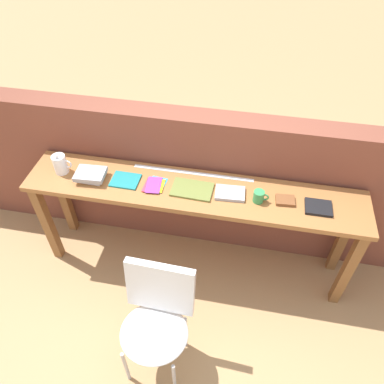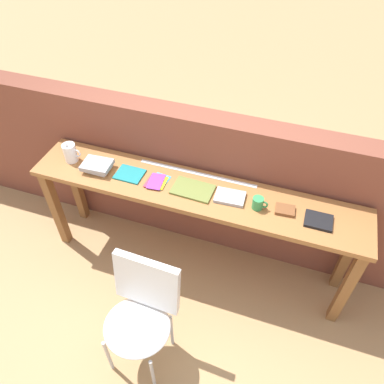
% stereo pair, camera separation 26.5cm
% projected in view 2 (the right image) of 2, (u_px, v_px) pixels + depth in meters
% --- Properties ---
extents(ground_plane, '(40.00, 40.00, 0.00)m').
position_uv_depth(ground_plane, '(182.00, 288.00, 3.12)').
color(ground_plane, tan).
extents(brick_wall_back, '(6.00, 0.20, 1.29)m').
position_uv_depth(brick_wall_back, '(207.00, 183.00, 3.10)').
color(brick_wall_back, brown).
rests_on(brick_wall_back, ground).
extents(sideboard, '(2.50, 0.44, 0.88)m').
position_uv_depth(sideboard, '(194.00, 203.00, 2.80)').
color(sideboard, '#996033').
rests_on(sideboard, ground).
extents(chair_white_moulded, '(0.46, 0.47, 0.89)m').
position_uv_depth(chair_white_moulded, '(141.00, 312.00, 2.41)').
color(chair_white_moulded, white).
rests_on(chair_white_moulded, ground).
extents(pitcher_white, '(0.14, 0.10, 0.18)m').
position_uv_depth(pitcher_white, '(70.00, 153.00, 2.88)').
color(pitcher_white, white).
rests_on(pitcher_white, sideboard).
extents(book_stack_leftmost, '(0.23, 0.18, 0.07)m').
position_uv_depth(book_stack_leftmost, '(97.00, 166.00, 2.83)').
color(book_stack_leftmost, white).
rests_on(book_stack_leftmost, sideboard).
extents(magazine_cycling, '(0.21, 0.17, 0.01)m').
position_uv_depth(magazine_cycling, '(130.00, 174.00, 2.81)').
color(magazine_cycling, '#19757A').
rests_on(magazine_cycling, sideboard).
extents(pamphlet_pile_colourful, '(0.16, 0.20, 0.01)m').
position_uv_depth(pamphlet_pile_colourful, '(157.00, 181.00, 2.75)').
color(pamphlet_pile_colourful, '#3399D8').
rests_on(pamphlet_pile_colourful, sideboard).
extents(book_open_centre, '(0.30, 0.20, 0.02)m').
position_uv_depth(book_open_centre, '(193.00, 189.00, 2.69)').
color(book_open_centre, olive).
rests_on(book_open_centre, sideboard).
extents(book_grey_hardcover, '(0.22, 0.16, 0.02)m').
position_uv_depth(book_grey_hardcover, '(230.00, 197.00, 2.63)').
color(book_grey_hardcover, '#9E9EA3').
rests_on(book_grey_hardcover, sideboard).
extents(mug, '(0.11, 0.08, 0.09)m').
position_uv_depth(mug, '(258.00, 203.00, 2.54)').
color(mug, '#338C4C').
rests_on(mug, sideboard).
extents(leather_journal_brown, '(0.14, 0.11, 0.02)m').
position_uv_depth(leather_journal_brown, '(285.00, 210.00, 2.54)').
color(leather_journal_brown, brown).
rests_on(leather_journal_brown, sideboard).
extents(book_repair_rightmost, '(0.18, 0.15, 0.02)m').
position_uv_depth(book_repair_rightmost, '(319.00, 221.00, 2.48)').
color(book_repair_rightmost, black).
rests_on(book_repair_rightmost, sideboard).
extents(ruler_metal_back_edge, '(0.92, 0.03, 0.00)m').
position_uv_depth(ruler_metal_back_edge, '(197.00, 173.00, 2.82)').
color(ruler_metal_back_edge, silver).
rests_on(ruler_metal_back_edge, sideboard).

